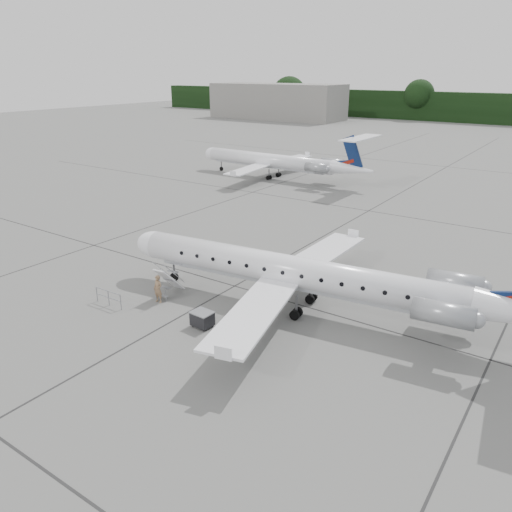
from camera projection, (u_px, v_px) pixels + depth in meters
The scene contains 8 objects.
ground at pixel (283, 336), 28.13m from camera, with size 320.00×320.00×0.00m, color slate.
terminal_building at pixel (277, 101), 148.31m from camera, with size 40.00×14.00×10.00m, color slate.
main_regional_jet at pixel (291, 256), 30.36m from camera, with size 26.63×19.17×6.83m, color white, non-canonical shape.
airstair at pixel (169, 280), 32.84m from camera, with size 0.85×2.14×2.14m, color white, non-canonical shape.
passenger at pixel (158, 289), 31.88m from camera, with size 0.67×0.44×1.84m, color #8C6B4C.
safety_railing at pixel (109, 298), 31.57m from camera, with size 2.20×0.08×1.00m, color gray, non-canonical shape.
baggage_cart at pixel (202, 319), 28.95m from camera, with size 1.17×0.95×1.01m, color black, non-canonical shape.
bg_regional_left at pixel (268, 154), 67.94m from camera, with size 24.94×17.96×6.54m, color white, non-canonical shape.
Camera 1 is at (12.78, -21.24, 14.13)m, focal length 35.00 mm.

